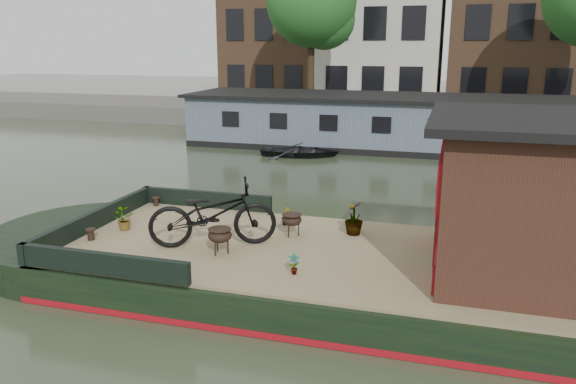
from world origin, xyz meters
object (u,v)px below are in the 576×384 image
(bicycle, at_px, (213,214))
(potted_plant_a, at_px, (294,264))
(cabin, at_px, (564,198))
(brazier_rear, at_px, (292,225))
(brazier_front, at_px, (220,241))
(dinghy, at_px, (300,148))

(bicycle, distance_m, potted_plant_a, 1.95)
(potted_plant_a, bearing_deg, cabin, 15.82)
(bicycle, bearing_deg, cabin, -112.27)
(bicycle, distance_m, brazier_rear, 1.52)
(cabin, distance_m, brazier_front, 5.40)
(brazier_front, bearing_deg, dinghy, 98.79)
(brazier_front, height_order, dinghy, brazier_front)
(bicycle, height_order, dinghy, bicycle)
(bicycle, bearing_deg, dinghy, -17.13)
(brazier_front, xyz_separation_m, dinghy, (-1.84, 11.91, -0.57))
(potted_plant_a, distance_m, brazier_front, 1.51)
(bicycle, relative_size, brazier_front, 4.95)
(bicycle, relative_size, potted_plant_a, 6.65)
(potted_plant_a, distance_m, dinghy, 12.84)
(bicycle, height_order, brazier_rear, bicycle)
(cabin, xyz_separation_m, potted_plant_a, (-3.84, -1.09, -1.06))
(cabin, height_order, dinghy, cabin)
(cabin, height_order, potted_plant_a, cabin)
(bicycle, xyz_separation_m, brazier_front, (0.28, -0.35, -0.36))
(potted_plant_a, relative_size, brazier_rear, 0.79)
(bicycle, xyz_separation_m, brazier_rear, (1.18, 0.88, -0.37))
(potted_plant_a, bearing_deg, brazier_front, 161.14)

